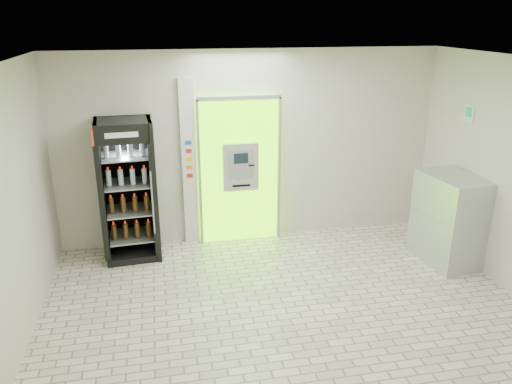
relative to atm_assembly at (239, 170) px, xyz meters
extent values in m
plane|color=beige|center=(0.20, -2.41, -1.17)|extent=(6.00, 6.00, 0.00)
plane|color=beige|center=(0.20, 0.09, 0.33)|extent=(6.00, 0.00, 6.00)
plane|color=beige|center=(0.20, -4.91, 0.33)|extent=(6.00, 0.00, 6.00)
plane|color=beige|center=(-2.80, -2.41, 0.33)|extent=(0.00, 5.00, 5.00)
plane|color=white|center=(0.20, -2.41, 1.83)|extent=(6.00, 6.00, 0.00)
cube|color=#61E600|center=(0.00, 0.02, -0.02)|extent=(1.20, 0.12, 2.30)
cube|color=gray|center=(0.00, -0.05, 1.13)|extent=(1.28, 0.04, 0.06)
cube|color=gray|center=(-0.63, -0.05, -0.02)|extent=(0.04, 0.04, 2.30)
cube|color=gray|center=(0.63, -0.05, -0.02)|extent=(0.04, 0.04, 2.30)
cube|color=black|center=(0.10, -0.04, -0.67)|extent=(0.62, 0.01, 0.67)
cube|color=black|center=(-0.34, -0.04, 0.81)|extent=(0.22, 0.01, 0.18)
cube|color=#B2B5BB|center=(0.00, -0.09, 0.08)|extent=(0.55, 0.12, 0.75)
cube|color=black|center=(0.00, -0.16, 0.23)|extent=(0.22, 0.01, 0.16)
cube|color=gray|center=(0.00, -0.16, -0.05)|extent=(0.16, 0.01, 0.12)
cube|color=black|center=(0.16, -0.16, 0.11)|extent=(0.09, 0.01, 0.02)
cube|color=black|center=(0.00, -0.16, -0.21)|extent=(0.28, 0.01, 0.03)
cube|color=silver|center=(-0.78, 0.04, 0.13)|extent=(0.22, 0.10, 2.60)
cube|color=#193FB2|center=(-0.78, -0.02, 0.48)|extent=(0.09, 0.01, 0.06)
cube|color=red|center=(-0.78, -0.02, 0.35)|extent=(0.09, 0.01, 0.06)
cube|color=yellow|center=(-0.78, -0.02, 0.22)|extent=(0.09, 0.01, 0.06)
cube|color=orange|center=(-0.78, -0.02, 0.09)|extent=(0.09, 0.01, 0.06)
cube|color=red|center=(-0.78, -0.02, -0.04)|extent=(0.09, 0.01, 0.06)
cube|color=black|center=(-1.70, -0.28, -0.13)|extent=(0.83, 0.77, 2.09)
cube|color=black|center=(-1.70, 0.05, -0.13)|extent=(0.78, 0.11, 2.09)
cube|color=red|center=(-1.70, -0.63, 0.78)|extent=(0.76, 0.06, 0.25)
cube|color=white|center=(-1.70, -0.63, 0.78)|extent=(0.44, 0.04, 0.07)
cube|color=black|center=(-1.70, -0.28, -1.12)|extent=(0.83, 0.77, 0.10)
cylinder|color=gray|center=(-1.36, -0.65, -0.21)|extent=(0.03, 0.03, 0.94)
cube|color=gray|center=(-1.70, -0.28, -0.86)|extent=(0.70, 0.65, 0.02)
cube|color=gray|center=(-1.70, -0.28, -0.44)|extent=(0.70, 0.65, 0.02)
cube|color=gray|center=(-1.70, -0.28, -0.02)|extent=(0.70, 0.65, 0.02)
cube|color=gray|center=(-1.70, -0.28, 0.39)|extent=(0.70, 0.65, 0.02)
cube|color=#B2B5BB|center=(2.86, -1.38, -0.51)|extent=(0.77, 1.06, 1.32)
cube|color=gray|center=(2.53, -1.38, -0.44)|extent=(0.11, 0.97, 0.01)
cube|color=white|center=(3.19, -1.01, 0.95)|extent=(0.02, 0.22, 0.26)
cube|color=#0D9841|center=(3.18, -1.01, 0.98)|extent=(0.00, 0.14, 0.14)
camera|label=1|loc=(-1.22, -7.38, 2.30)|focal=35.00mm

